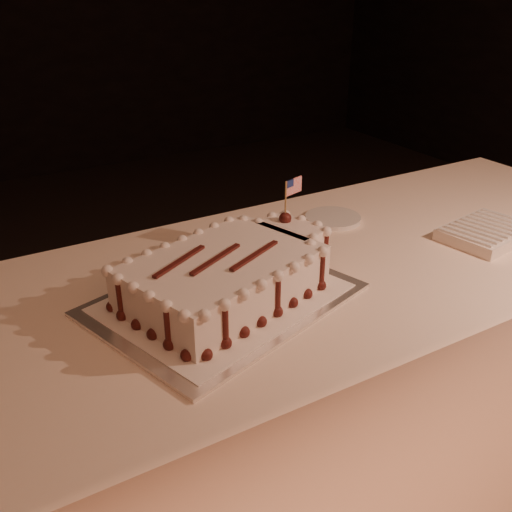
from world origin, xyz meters
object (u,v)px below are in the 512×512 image
cake_board (224,299)px  napkin_stack (486,233)px  sheet_cake (232,273)px  banquet_table (263,405)px  side_plate (333,218)px

cake_board → napkin_stack: napkin_stack is taller
cake_board → sheet_cake: size_ratio=1.02×
banquet_table → cake_board: 0.40m
banquet_table → cake_board: bearing=-161.9°
banquet_table → napkin_stack: size_ratio=9.53×
banquet_table → side_plate: size_ratio=15.29×
cake_board → sheet_cake: bearing=0.1°
cake_board → side_plate: side_plate is taller
cake_board → banquet_table: bearing=1.1°
cake_board → side_plate: (0.47, 0.23, 0.00)m
side_plate → sheet_cake: bearing=-152.9°
banquet_table → sheet_cake: 0.44m
sheet_cake → side_plate: bearing=27.1°
cake_board → napkin_stack: 0.74m
banquet_table → napkin_stack: napkin_stack is taller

